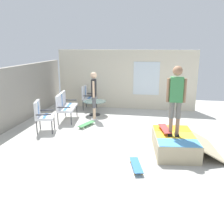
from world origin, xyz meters
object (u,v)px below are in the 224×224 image
object	(u,v)px
patio_bench	(64,104)
patio_chair_by_wall	(41,113)
skateboard_on_ramp	(165,129)
person_watching	(94,92)
skate_ramp	(176,143)
patio_chair_near_house	(87,95)
patio_table	(95,105)
skateboard_by_bench	(87,124)
person_skater	(176,96)
skateboard_spare	(136,165)

from	to	relation	value
patio_bench	patio_chair_by_wall	distance (m)	1.36
skateboard_on_ramp	person_watching	bearing A→B (deg)	48.47
skate_ramp	patio_chair_near_house	bearing A→B (deg)	42.06
patio_bench	skateboard_on_ramp	distance (m)	4.13
skateboard_on_ramp	patio_bench	bearing A→B (deg)	61.28
patio_chair_by_wall	person_watching	size ratio (longest dim) A/B	0.57
patio_table	skateboard_by_bench	world-z (taller)	patio_table
patio_chair_near_house	patio_table	size ratio (longest dim) A/B	1.13
patio_bench	skateboard_by_bench	size ratio (longest dim) A/B	1.61
patio_chair_near_house	skateboard_on_ramp	distance (m)	4.98
patio_chair_near_house	person_skater	xyz separation A→B (m)	(-4.02, -3.48, 0.92)
patio_table	skateboard_on_ramp	distance (m)	3.94
person_watching	person_skater	size ratio (longest dim) A/B	1.00
patio_bench	patio_table	world-z (taller)	patio_bench
person_skater	skateboard_by_bench	xyz separation A→B (m)	(1.66, 2.83, -1.44)
patio_chair_near_house	patio_chair_by_wall	distance (m)	3.17
patio_bench	patio_chair_by_wall	world-z (taller)	same
patio_table	skateboard_by_bench	xyz separation A→B (m)	(-1.46, -0.09, -0.32)
skate_ramp	patio_bench	size ratio (longest dim) A/B	1.39
person_watching	patio_chair_by_wall	bearing A→B (deg)	140.61
person_watching	skateboard_on_ramp	distance (m)	3.46
patio_chair_by_wall	patio_table	xyz separation A→B (m)	(2.22, -1.19, -0.21)
patio_table	skateboard_by_bench	size ratio (longest dim) A/B	1.10
patio_bench	person_skater	world-z (taller)	person_skater
patio_bench	skateboard_on_ramp	xyz separation A→B (m)	(-1.99, -3.63, -0.06)
patio_chair_by_wall	skateboard_on_ramp	size ratio (longest dim) A/B	1.24
patio_table	skateboard_spare	size ratio (longest dim) A/B	1.09
patio_table	skateboard_on_ramp	size ratio (longest dim) A/B	1.09
person_skater	skateboard_spare	size ratio (longest dim) A/B	2.17
skateboard_by_bench	patio_table	bearing A→B (deg)	3.58
patio_bench	person_skater	size ratio (longest dim) A/B	0.74
patio_bench	skateboard_spare	xyz separation A→B (m)	(-3.32, -2.99, -0.53)
patio_chair_near_house	patio_chair_by_wall	xyz separation A→B (m)	(-3.11, 0.63, 0.00)
patio_table	person_watching	size ratio (longest dim) A/B	0.50
patio_bench	person_skater	xyz separation A→B (m)	(-2.25, -3.84, 0.91)
patio_chair_by_wall	patio_table	bearing A→B (deg)	-28.21
person_watching	person_skater	world-z (taller)	person_skater
person_watching	patio_table	bearing A→B (deg)	13.46
patio_table	person_skater	distance (m)	4.42
person_skater	skateboard_on_ramp	bearing A→B (deg)	39.84
skateboard_by_bench	skateboard_on_ramp	distance (m)	3.00
patio_bench	patio_chair_near_house	world-z (taller)	same
patio_chair_by_wall	skateboard_by_bench	distance (m)	1.58
patio_chair_near_house	person_watching	bearing A→B (deg)	-154.84
patio_bench	patio_table	distance (m)	1.29
skateboard_spare	skateboard_on_ramp	distance (m)	1.55
skate_ramp	patio_chair_by_wall	bearing A→B (deg)	78.80
patio_chair_by_wall	person_skater	distance (m)	4.31
person_skater	skateboard_on_ramp	size ratio (longest dim) A/B	2.17
patio_chair_near_house	patio_table	world-z (taller)	patio_chair_near_house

